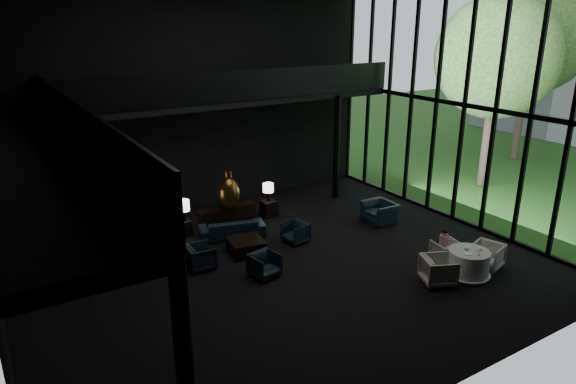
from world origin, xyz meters
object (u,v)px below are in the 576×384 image
lounge_armchair_east (295,233)px  window_armchair (380,209)px  lounge_armchair_south (265,265)px  dining_table (468,265)px  table_lamp_right (268,188)px  lounge_armchair_west (201,256)px  console (227,215)px  dining_chair_east (487,254)px  side_table_left (184,228)px  sofa (232,225)px  dining_chair_north (446,252)px  table_lamp_left (183,206)px  coffee_table (246,246)px  bronze_urn (229,193)px  side_table_right (269,208)px  child (444,239)px

lounge_armchair_east → window_armchair: bearing=79.2°
lounge_armchair_south → dining_table: (4.71, -2.90, -0.02)m
table_lamp_right → lounge_armchair_west: table_lamp_right is taller
console → lounge_armchair_east: (1.19, -2.47, 0.01)m
table_lamp_right → dining_chair_east: size_ratio=0.79×
side_table_left → sofa: sofa is taller
sofa → window_armchair: size_ratio=1.88×
sofa → dining_chair_north: bearing=147.4°
table_lamp_left → lounge_armchair_east: (2.79, -2.31, -0.69)m
console → coffee_table: 2.43m
bronze_urn → lounge_armchair_south: 3.89m
side_table_left → dining_chair_north: 8.18m
table_lamp_left → dining_chair_north: (5.68, -5.82, -0.66)m
sofa → dining_chair_east: (5.17, -5.70, 0.01)m
bronze_urn → dining_chair_east: bearing=-53.6°
lounge_armchair_west → coffee_table: 1.54m
console → lounge_armchair_south: 4.01m
console → lounge_armchair_west: bearing=-128.3°
lounge_armchair_east → console: bearing=-163.4°
table_lamp_left → coffee_table: 2.59m
dining_table → dining_chair_east: dining_chair_east is taller
table_lamp_right → lounge_armchair_west: (-3.62, -2.52, -0.65)m
side_table_left → lounge_armchair_east: (2.79, -2.37, 0.07)m
lounge_armchair_south → bronze_urn: bearing=69.0°
side_table_left → coffee_table: bearing=-64.2°
table_lamp_left → coffee_table: size_ratio=0.72×
bronze_urn → side_table_left: 1.87m
side_table_left → lounge_armchair_south: lounge_armchair_south is taller
side_table_left → coffee_table: side_table_left is taller
table_lamp_right → table_lamp_left: bearing=-177.8°
lounge_armchair_south → side_table_left: bearing=92.8°
console → dining_table: bearing=-59.8°
side_table_right → child: (2.43, -5.82, 0.46)m
window_armchair → bronze_urn: bearing=-116.5°
console → side_table_right: size_ratio=3.53×
table_lamp_right → coffee_table: size_ratio=0.65×
sofa → lounge_armchair_east: 2.07m
lounge_armchair_west → child: (6.06, -3.33, 0.36)m
side_table_left → table_lamp_left: table_lamp_left is taller
console → lounge_armchair_west: (-2.02, -2.56, 0.06)m
console → side_table_left: bearing=-176.4°
side_table_right → sofa: size_ratio=0.27×
lounge_armchair_east → coffee_table: size_ratio=0.65×
console → bronze_urn: bearing=-90.0°
lounge_armchair_east → coffee_table: (-1.69, 0.10, -0.10)m
console → dining_chair_east: 8.32m
table_lamp_right → dining_chair_north: (2.48, -5.94, -0.67)m
lounge_armchair_east → table_lamp_right: bearing=161.4°
window_armchair → dining_table: (-0.60, -4.25, -0.15)m
lounge_armchair_south → child: (4.78, -1.96, 0.39)m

